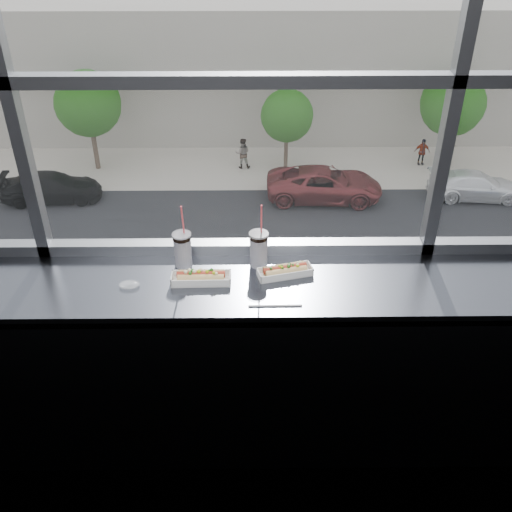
{
  "coord_description": "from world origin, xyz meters",
  "views": [
    {
      "loc": [
        0.07,
        -1.04,
        2.72
      ],
      "look_at": [
        0.1,
        1.23,
        1.25
      ],
      "focal_mm": 40.0,
      "sensor_mm": 36.0,
      "label": 1
    }
  ],
  "objects_px": {
    "tree_left": "(88,104)",
    "soda_cup_left": "(183,248)",
    "car_far_b": "(325,179)",
    "car_far_a": "(50,183)",
    "tree_center": "(287,116)",
    "soda_cup_right": "(259,247)",
    "pedestrian_b": "(242,150)",
    "hotdog_tray_right": "(285,271)",
    "pedestrian_d": "(422,149)",
    "car_near_d": "(388,270)",
    "loose_straw": "(275,306)",
    "car_far_c": "(476,181)",
    "wrapper": "(129,285)",
    "tree_right": "(453,104)",
    "hotdog_tray_left": "(201,277)"
  },
  "relations": [
    {
      "from": "pedestrian_b",
      "to": "soda_cup_left",
      "type": "bearing_deg",
      "value": 90.2
    },
    {
      "from": "car_near_d",
      "to": "car_far_c",
      "type": "bearing_deg",
      "value": -43.57
    },
    {
      "from": "car_far_b",
      "to": "soda_cup_right",
      "type": "bearing_deg",
      "value": 173.71
    },
    {
      "from": "tree_center",
      "to": "car_far_a",
      "type": "bearing_deg",
      "value": -161.94
    },
    {
      "from": "pedestrian_d",
      "to": "hotdog_tray_left",
      "type": "bearing_deg",
      "value": -109.62
    },
    {
      "from": "tree_center",
      "to": "tree_right",
      "type": "xyz_separation_m",
      "value": [
        9.06,
        0.0,
        0.63
      ]
    },
    {
      "from": "car_far_c",
      "to": "tree_left",
      "type": "xyz_separation_m",
      "value": [
        -20.44,
        4.0,
        2.84
      ]
    },
    {
      "from": "pedestrian_d",
      "to": "tree_left",
      "type": "bearing_deg",
      "value": -178.96
    },
    {
      "from": "tree_left",
      "to": "soda_cup_left",
      "type": "bearing_deg",
      "value": -73.25
    },
    {
      "from": "car_far_c",
      "to": "tree_center",
      "type": "bearing_deg",
      "value": 70.89
    },
    {
      "from": "car_far_a",
      "to": "car_far_b",
      "type": "distance_m",
      "value": 14.03
    },
    {
      "from": "loose_straw",
      "to": "car_far_c",
      "type": "bearing_deg",
      "value": 64.42
    },
    {
      "from": "car_far_b",
      "to": "soda_cup_left",
      "type": "bearing_deg",
      "value": 172.83
    },
    {
      "from": "hotdog_tray_right",
      "to": "car_far_a",
      "type": "bearing_deg",
      "value": 98.92
    },
    {
      "from": "car_far_b",
      "to": "pedestrian_d",
      "type": "relative_size",
      "value": 3.54
    },
    {
      "from": "car_far_c",
      "to": "tree_left",
      "type": "relative_size",
      "value": 0.99
    },
    {
      "from": "pedestrian_b",
      "to": "hotdog_tray_right",
      "type": "bearing_deg",
      "value": 91.24
    },
    {
      "from": "car_far_b",
      "to": "pedestrian_b",
      "type": "distance_m",
      "value": 5.83
    },
    {
      "from": "loose_straw",
      "to": "car_far_b",
      "type": "relative_size",
      "value": 0.04
    },
    {
      "from": "car_far_b",
      "to": "car_near_d",
      "type": "relative_size",
      "value": 1.19
    },
    {
      "from": "hotdog_tray_right",
      "to": "pedestrian_b",
      "type": "distance_m",
      "value": 30.29
    },
    {
      "from": "hotdog_tray_left",
      "to": "pedestrian_d",
      "type": "distance_m",
      "value": 32.36
    },
    {
      "from": "hotdog_tray_left",
      "to": "car_far_b",
      "type": "xyz_separation_m",
      "value": [
        4.05,
        24.27,
        -10.97
      ]
    },
    {
      "from": "car_far_b",
      "to": "pedestrian_b",
      "type": "relative_size",
      "value": 3.12
    },
    {
      "from": "hotdog_tray_left",
      "to": "tree_center",
      "type": "height_order",
      "value": "hotdog_tray_left"
    },
    {
      "from": "loose_straw",
      "to": "tree_left",
      "type": "xyz_separation_m",
      "value": [
        -8.91,
        28.47,
        -8.28
      ]
    },
    {
      "from": "car_far_a",
      "to": "tree_right",
      "type": "xyz_separation_m",
      "value": [
        21.33,
        4.0,
        2.72
      ]
    },
    {
      "from": "pedestrian_d",
      "to": "wrapper",
      "type": "bearing_deg",
      "value": -110.21
    },
    {
      "from": "hotdog_tray_right",
      "to": "soda_cup_left",
      "type": "relative_size",
      "value": 0.81
    },
    {
      "from": "soda_cup_left",
      "to": "pedestrian_b",
      "type": "bearing_deg",
      "value": 90.2
    },
    {
      "from": "soda_cup_left",
      "to": "wrapper",
      "type": "relative_size",
      "value": 3.53
    },
    {
      "from": "soda_cup_left",
      "to": "tree_left",
      "type": "relative_size",
      "value": 0.06
    },
    {
      "from": "loose_straw",
      "to": "tree_center",
      "type": "xyz_separation_m",
      "value": [
        1.93,
        28.47,
        -9.0
      ]
    },
    {
      "from": "soda_cup_right",
      "to": "pedestrian_b",
      "type": "distance_m",
      "value": 30.23
    },
    {
      "from": "car_far_c",
      "to": "hotdog_tray_right",
      "type": "bearing_deg",
      "value": 158.18
    },
    {
      "from": "soda_cup_left",
      "to": "car_far_a",
      "type": "xyz_separation_m",
      "value": [
        -9.88,
        24.12,
        -11.17
      ]
    },
    {
      "from": "car_far_c",
      "to": "tree_right",
      "type": "relative_size",
      "value": 1.01
    },
    {
      "from": "loose_straw",
      "to": "wrapper",
      "type": "height_order",
      "value": "wrapper"
    },
    {
      "from": "car_far_b",
      "to": "car_far_a",
      "type": "bearing_deg",
      "value": 92.58
    },
    {
      "from": "car_far_a",
      "to": "loose_straw",
      "type": "bearing_deg",
      "value": -162.34
    },
    {
      "from": "hotdog_tray_right",
      "to": "tree_right",
      "type": "relative_size",
      "value": 0.05
    },
    {
      "from": "car_far_a",
      "to": "car_far_b",
      "type": "relative_size",
      "value": 0.88
    },
    {
      "from": "car_near_d",
      "to": "tree_left",
      "type": "distance_m",
      "value": 18.83
    },
    {
      "from": "loose_straw",
      "to": "tree_center",
      "type": "distance_m",
      "value": 29.92
    },
    {
      "from": "hotdog_tray_left",
      "to": "tree_center",
      "type": "xyz_separation_m",
      "value": [
        2.28,
        28.27,
        -9.02
      ]
    },
    {
      "from": "soda_cup_right",
      "to": "pedestrian_d",
      "type": "bearing_deg",
      "value": 70.79
    },
    {
      "from": "car_far_c",
      "to": "pedestrian_b",
      "type": "relative_size",
      "value": 2.64
    },
    {
      "from": "tree_center",
      "to": "pedestrian_d",
      "type": "bearing_deg",
      "value": 2.47
    },
    {
      "from": "soda_cup_right",
      "to": "pedestrian_b",
      "type": "bearing_deg",
      "value": 90.98
    },
    {
      "from": "hotdog_tray_right",
      "to": "soda_cup_left",
      "type": "xyz_separation_m",
      "value": [
        -0.51,
        0.1,
        0.08
      ]
    }
  ]
}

